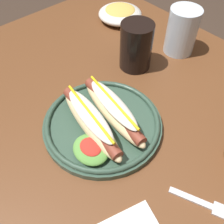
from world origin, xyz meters
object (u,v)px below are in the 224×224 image
Objects in this scene: soda_cup at (136,46)px; side_bowl at (120,13)px; fork at (205,204)px; water_cup at (182,31)px; hot_dog_plate at (102,121)px.

side_bowl is at bearing 146.67° from soda_cup.
soda_cup is at bearing 129.98° from fork.
water_cup reaches higher than fork.
water_cup is at bearing 75.74° from soda_cup.
hot_dog_plate is at bearing -78.88° from water_cup.
fork is at bearing -26.76° from soda_cup.
hot_dog_plate is 0.27m from fork.
fork is at bearing -45.06° from water_cup.
soda_cup is 0.26m from side_bowl.
hot_dog_plate is 0.38m from water_cup.
water_cup is at bearing 101.12° from hot_dog_plate.
hot_dog_plate is 2.37× the size of fork.
water_cup is at bearing 111.69° from fork.
soda_cup is at bearing -104.26° from water_cup.
water_cup is (-0.34, 0.35, 0.07)m from fork.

